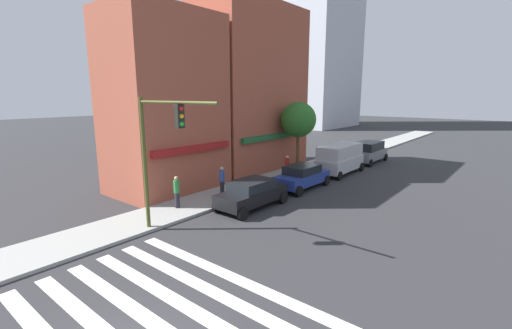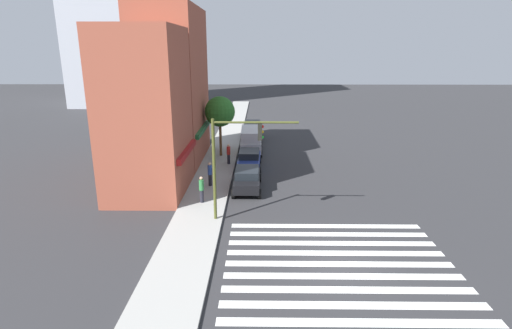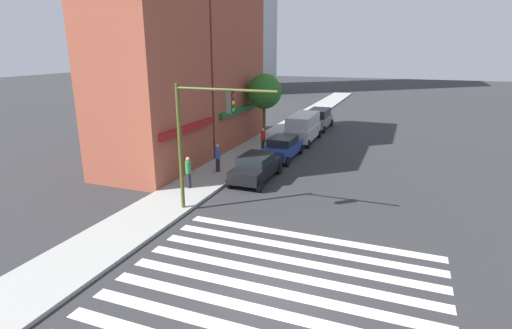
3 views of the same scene
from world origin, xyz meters
TOP-DOWN VIEW (x-y plane):
  - ground_plane at (0.00, 0.00)m, footprint 200.00×200.00m
  - sidewalk_left at (0.00, 7.50)m, footprint 120.00×3.00m
  - crosswalk_stripes at (0.00, 0.00)m, footprint 8.97×10.80m
  - storefront_row at (15.24, 11.50)m, footprint 16.99×5.30m
  - traffic_signal at (4.90, 5.27)m, footprint 0.32×4.86m
  - sedan_black at (10.41, 4.70)m, footprint 4.41×2.02m
  - sedan_blue at (15.71, 4.70)m, footprint 4.44×2.02m
  - van_silver at (21.43, 4.70)m, footprint 5.03×2.22m
  - suv_grey at (27.51, 4.70)m, footprint 4.70×2.12m
  - pedestrian_blue_shirt at (10.84, 7.44)m, footprint 0.32×0.32m
  - pedestrian_red_jacket at (16.63, 6.53)m, footprint 0.32×0.32m
  - pedestrian_green_top at (7.50, 7.58)m, footprint 0.32×0.32m
  - street_tree at (19.55, 7.50)m, footprint 2.79×2.79m

SIDE VIEW (x-z plane):
  - ground_plane at x=0.00m, z-range 0.00..0.00m
  - crosswalk_stripes at x=0.00m, z-range 0.00..0.01m
  - sidewalk_left at x=0.00m, z-range 0.00..0.15m
  - sedan_black at x=10.41m, z-range 0.05..1.64m
  - sedan_blue at x=15.71m, z-range 0.05..1.64m
  - suv_grey at x=27.51m, z-range 0.06..2.00m
  - pedestrian_blue_shirt at x=10.84m, z-range 0.19..1.96m
  - pedestrian_red_jacket at x=16.63m, z-range 0.19..1.96m
  - pedestrian_green_top at x=7.50m, z-range 0.19..1.96m
  - van_silver at x=21.43m, z-range 0.12..2.46m
  - traffic_signal at x=4.90m, z-range 1.14..7.27m
  - street_tree at x=19.55m, z-range 1.51..7.07m
  - storefront_row at x=15.24m, z-range -0.38..12.91m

